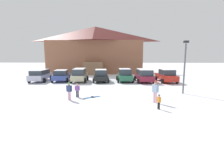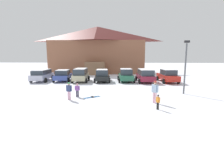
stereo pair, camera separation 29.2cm
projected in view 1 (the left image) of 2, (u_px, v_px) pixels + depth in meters
The scene contains 15 objects.
ground at pixel (112, 121), 9.44m from camera, with size 160.00×160.00×0.00m, color white.
ski_lodge at pixel (96, 50), 36.16m from camera, with size 19.30×9.60×9.39m.
parked_silver_wagon at pixel (40, 75), 24.11m from camera, with size 2.41×4.88×1.62m.
parked_blue_hatchback at pixel (61, 75), 24.24m from camera, with size 2.60×4.38×1.58m.
parked_beige_suv at pixel (79, 75), 23.62m from camera, with size 2.23×4.23×1.81m.
parked_black_sedan at pixel (101, 75), 23.87m from camera, with size 2.42×4.47×1.68m.
parked_green_coupe at pixel (125, 75), 23.87m from camera, with size 2.35×4.22×1.78m.
parked_maroon_van at pixel (144, 75), 23.48m from camera, with size 2.41×4.60×1.74m.
parked_red_sedan at pixel (166, 76), 23.48m from camera, with size 2.33×4.76×1.74m.
skier_teen_in_navy_coat at pixel (69, 90), 13.83m from camera, with size 0.50×0.30×1.41m.
skier_child_in_orange_jacket at pixel (159, 101), 11.44m from camera, with size 0.24×0.33×0.99m.
skier_adult_in_blue_parka at pixel (155, 91), 12.96m from camera, with size 0.44×0.51×1.67m.
skier_child_in_purple_jacket at pixel (77, 90), 14.81m from camera, with size 0.43×0.18×1.16m.
pair_of_skis at pixel (92, 97), 14.81m from camera, with size 1.38×1.11×0.08m.
lamp_post at pixel (185, 64), 15.92m from camera, with size 0.44×0.24×4.84m.
Camera 1 is at (0.26, -8.99, 3.49)m, focal length 28.00 mm.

